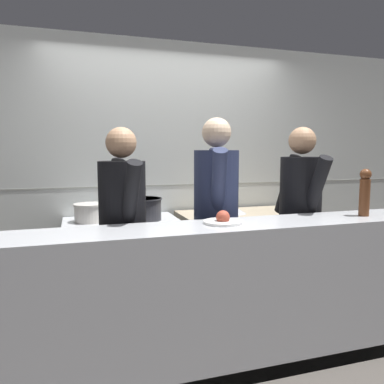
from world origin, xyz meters
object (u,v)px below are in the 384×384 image
(mixing_bowl_steel, at_px, (234,210))
(chef_line, at_px, (300,217))
(oven_range, at_px, (123,268))
(chef_head_cook, at_px, (123,229))
(stock_pot, at_px, (89,212))
(pepper_mill, at_px, (365,191))
(chef_sous, at_px, (216,215))
(sauce_pot, at_px, (144,208))
(plated_dish_main, at_px, (223,220))
(chefs_knife, at_px, (217,215))

(mixing_bowl_steel, height_order, chef_line, chef_line)
(oven_range, xyz_separation_m, chef_head_cook, (-0.07, -0.65, 0.49))
(stock_pot, distance_m, pepper_mill, 2.27)
(chef_sous, xyz_separation_m, chef_line, (0.72, -0.09, -0.04))
(sauce_pot, distance_m, pepper_mill, 1.84)
(mixing_bowl_steel, xyz_separation_m, chef_line, (0.33, -0.63, 0.02))
(chef_head_cook, relative_size, chef_line, 0.98)
(chef_line, bearing_deg, chef_sous, 172.68)
(stock_pot, height_order, sauce_pot, sauce_pot)
(stock_pot, distance_m, plated_dish_main, 1.38)
(mixing_bowl_steel, height_order, plated_dish_main, plated_dish_main)
(stock_pot, bearing_deg, chef_sous, -31.75)
(oven_range, bearing_deg, chef_head_cook, -96.02)
(oven_range, relative_size, chef_line, 0.61)
(stock_pot, height_order, plated_dish_main, plated_dish_main)
(stock_pot, relative_size, chef_line, 0.16)
(chef_sous, height_order, chef_line, chef_sous)
(chef_sous, bearing_deg, chefs_knife, 84.23)
(sauce_pot, relative_size, mixing_bowl_steel, 1.37)
(sauce_pot, height_order, chef_head_cook, chef_head_cook)
(oven_range, height_order, chefs_knife, chefs_knife)
(chef_head_cook, bearing_deg, plated_dish_main, -42.33)
(stock_pot, distance_m, mixing_bowl_steel, 1.37)
(pepper_mill, relative_size, chef_line, 0.21)
(sauce_pot, distance_m, chef_sous, 0.73)
(sauce_pot, xyz_separation_m, chefs_knife, (0.69, -0.06, -0.09))
(chef_head_cook, relative_size, chef_sous, 0.95)
(sauce_pot, bearing_deg, chef_sous, -47.38)
(stock_pot, height_order, pepper_mill, pepper_mill)
(stock_pot, distance_m, sauce_pot, 0.48)
(mixing_bowl_steel, distance_m, chef_head_cook, 1.31)
(sauce_pot, xyz_separation_m, chef_head_cook, (-0.26, -0.62, -0.05))
(sauce_pot, distance_m, chefs_knife, 0.70)
(chefs_knife, height_order, chef_head_cook, chef_head_cook)
(stock_pot, bearing_deg, mixing_bowl_steel, -2.56)
(plated_dish_main, relative_size, pepper_mill, 0.76)
(chefs_knife, bearing_deg, oven_range, 174.60)
(oven_range, bearing_deg, chef_line, -24.91)
(oven_range, bearing_deg, stock_pot, 172.64)
(mixing_bowl_steel, bearing_deg, chef_line, -62.39)
(oven_range, distance_m, chef_head_cook, 0.82)
(oven_range, distance_m, plated_dish_main, 1.34)
(oven_range, xyz_separation_m, pepper_mill, (1.68, -1.10, 0.76))
(plated_dish_main, height_order, chef_sous, chef_sous)
(pepper_mill, bearing_deg, chefs_knife, 127.73)
(chef_sous, bearing_deg, oven_range, 157.06)
(stock_pot, distance_m, chef_line, 1.83)
(oven_range, bearing_deg, mixing_bowl_steel, -1.32)
(oven_range, bearing_deg, plated_dish_main, -62.38)
(stock_pot, xyz_separation_m, chef_sous, (0.97, -0.60, 0.02))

